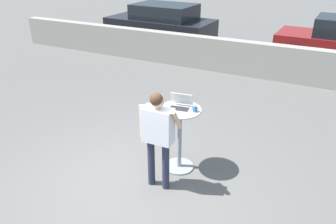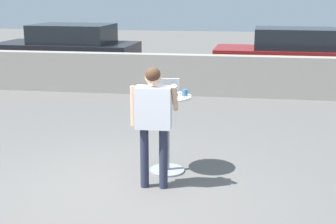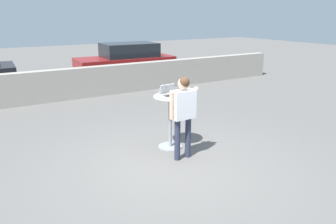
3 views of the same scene
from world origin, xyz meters
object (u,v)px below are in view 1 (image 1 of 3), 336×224
object	(u,v)px
parked_car_further_down	(161,24)
coffee_mug	(195,109)
laptop	(180,105)
standing_person	(158,129)
cafe_table	(180,133)

from	to	relation	value
parked_car_further_down	coffee_mug	bearing A→B (deg)	-58.56
laptop	parked_car_further_down	size ratio (longest dim) A/B	0.09
parked_car_further_down	laptop	bearing A→B (deg)	-60.04
standing_person	parked_car_further_down	xyz separation A→B (m)	(-3.93, 7.55, -0.20)
cafe_table	parked_car_further_down	size ratio (longest dim) A/B	0.26
coffee_mug	standing_person	size ratio (longest dim) A/B	0.07
cafe_table	laptop	distance (m)	0.48
laptop	standing_person	bearing A→B (deg)	-96.59
standing_person	coffee_mug	bearing A→B (deg)	61.51
standing_person	parked_car_further_down	bearing A→B (deg)	117.49
cafe_table	coffee_mug	distance (m)	0.53
laptop	coffee_mug	size ratio (longest dim) A/B	3.59
laptop	parked_car_further_down	world-z (taller)	parked_car_further_down
laptop	cafe_table	bearing A→B (deg)	-72.15
cafe_table	coffee_mug	bearing A→B (deg)	2.57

